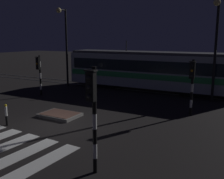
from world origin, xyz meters
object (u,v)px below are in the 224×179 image
object	(u,v)px
traffic_light_corner_far_left	(39,69)
traffic_light_corner_far_right	(192,79)
street_lamp_trackside_left	(64,38)
traffic_light_corner_near_right	(93,105)
tram	(149,70)
street_lamp_trackside_right	(216,39)
bollard_island_edge	(6,115)

from	to	relation	value
traffic_light_corner_far_left	traffic_light_corner_far_right	bearing A→B (deg)	0.45
traffic_light_corner_far_left	street_lamp_trackside_left	bearing A→B (deg)	99.46
traffic_light_corner_near_right	tram	world-z (taller)	tram
traffic_light_corner_far_left	traffic_light_corner_near_right	bearing A→B (deg)	-38.53
traffic_light_corner_far_left	street_lamp_trackside_right	bearing A→B (deg)	18.50
street_lamp_trackside_left	tram	world-z (taller)	street_lamp_trackside_left
tram	traffic_light_corner_near_right	bearing A→B (deg)	-75.93
traffic_light_corner_far_right	traffic_light_corner_near_right	bearing A→B (deg)	-98.75
bollard_island_edge	traffic_light_corner_near_right	bearing A→B (deg)	-16.53
traffic_light_corner_near_right	street_lamp_trackside_left	xyz separation A→B (m)	(-10.79, 12.03, 2.08)
traffic_light_corner_near_right	traffic_light_corner_far_left	size ratio (longest dim) A/B	1.14
traffic_light_corner_far_right	street_lamp_trackside_left	distance (m)	12.85
traffic_light_corner_far_left	bollard_island_edge	xyz separation A→B (m)	(3.67, -6.15, -1.46)
traffic_light_corner_near_right	bollard_island_edge	distance (m)	6.96
street_lamp_trackside_right	tram	bearing A→B (deg)	159.94
traffic_light_corner_far_right	traffic_light_corner_far_left	bearing A→B (deg)	-179.55
traffic_light_corner_far_left	tram	bearing A→B (deg)	41.87
bollard_island_edge	tram	bearing A→B (deg)	76.28
traffic_light_corner_far_left	street_lamp_trackside_left	size ratio (longest dim) A/B	0.44
street_lamp_trackside_right	tram	size ratio (longest dim) A/B	0.46
tram	bollard_island_edge	world-z (taller)	tram
traffic_light_corner_far_left	street_lamp_trackside_left	distance (m)	4.67
street_lamp_trackside_left	tram	distance (m)	7.99
traffic_light_corner_near_right	tram	distance (m)	14.44
traffic_light_corner_near_right	traffic_light_corner_far_left	bearing A→B (deg)	141.47
street_lamp_trackside_right	street_lamp_trackside_left	xyz separation A→B (m)	(-12.59, -0.03, 0.07)
traffic_light_corner_near_right	traffic_light_corner_far_right	bearing A→B (deg)	81.25
street_lamp_trackside_left	bollard_island_edge	distance (m)	11.65
traffic_light_corner_near_right	bollard_island_edge	xyz separation A→B (m)	(-6.46, 1.92, -1.75)
traffic_light_corner_far_right	street_lamp_trackside_left	size ratio (longest dim) A/B	0.46
traffic_light_corner_near_right	street_lamp_trackside_right	distance (m)	12.36
traffic_light_corner_near_right	traffic_light_corner_far_right	size ratio (longest dim) A/B	1.10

